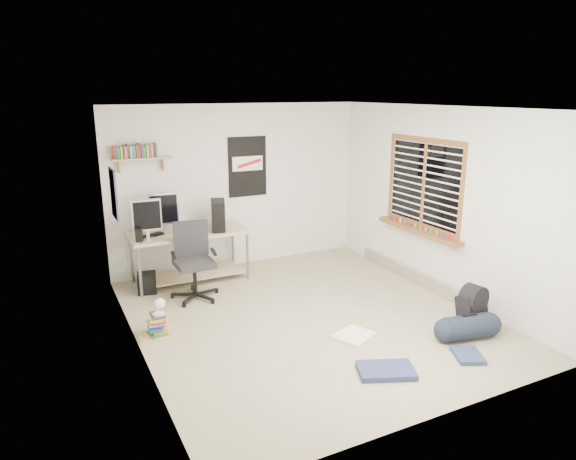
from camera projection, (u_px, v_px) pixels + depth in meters
name	position (u px, v px, depth m)	size (l,w,h in m)	color
floor	(307.00, 317.00, 6.30)	(4.00, 4.50, 0.01)	gray
ceiling	(310.00, 107.00, 5.64)	(4.00, 4.50, 0.01)	white
back_wall	(238.00, 186.00, 7.92)	(4.00, 0.01, 2.50)	silver
left_wall	(132.00, 240.00, 5.11)	(0.01, 4.50, 2.50)	silver
right_wall	(440.00, 202.00, 6.83)	(0.01, 4.50, 2.50)	silver
desk	(190.00, 257.00, 7.40)	(1.66, 0.73, 0.76)	tan
monitor_left	(147.00, 223.00, 6.86)	(0.39, 0.10, 0.43)	#A0A0A5
monitor_right	(164.00, 216.00, 7.18)	(0.41, 0.10, 0.45)	#B3B2B8
pc_tower	(218.00, 215.00, 7.32)	(0.19, 0.40, 0.42)	black
keyboard	(151.00, 235.00, 7.03)	(0.36, 0.13, 0.02)	black
speaker_left	(139.00, 235.00, 6.77)	(0.09, 0.09, 0.17)	black
speaker_right	(195.00, 229.00, 7.01)	(0.10, 0.10, 0.20)	black
office_chair	(194.00, 263.00, 6.73)	(0.67, 0.67, 1.02)	#242427
wall_shelf	(142.00, 158.00, 7.05)	(0.80, 0.22, 0.24)	tan
poster_back_wall	(248.00, 167.00, 7.88)	(0.62, 0.03, 0.92)	black
poster_left_wall	(114.00, 194.00, 6.09)	(0.02, 0.42, 0.60)	navy
window	(423.00, 184.00, 7.02)	(0.10, 1.50, 1.26)	brown
baseboard_heater	(417.00, 277.00, 7.38)	(0.08, 2.50, 0.18)	#B7B2A8
backpack	(472.00, 313.00, 5.92)	(0.33, 0.26, 0.44)	black
duffel_bag	(468.00, 327.00, 5.70)	(0.28, 0.28, 0.55)	black
tshirt	(354.00, 336.00, 5.77)	(0.41, 0.35, 0.04)	silver
jeans_a	(386.00, 371.00, 5.03)	(0.54, 0.35, 0.06)	navy
jeans_b	(468.00, 355.00, 5.34)	(0.36, 0.27, 0.04)	navy
book_stack	(157.00, 322.00, 5.81)	(0.41, 0.34, 0.28)	brown
desk_lamp	(158.00, 304.00, 5.74)	(0.13, 0.22, 0.22)	silver
subwoofer	(147.00, 283.00, 7.02)	(0.24, 0.24, 0.27)	black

